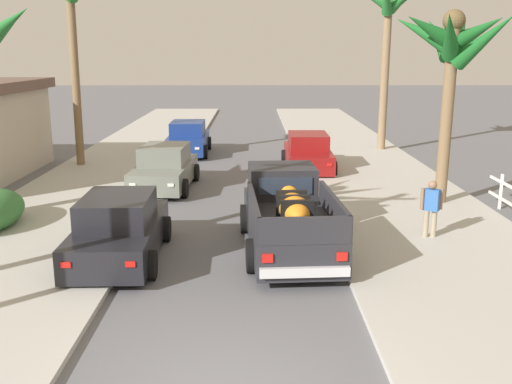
% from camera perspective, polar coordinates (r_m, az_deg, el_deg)
% --- Properties ---
extents(sidewalk_left, '(5.21, 60.00, 0.12)m').
position_cam_1_polar(sidewalk_left, '(20.30, -16.06, -0.24)').
color(sidewalk_left, '#B2AFA8').
rests_on(sidewalk_left, ground).
extents(sidewalk_right, '(5.21, 60.00, 0.12)m').
position_cam_1_polar(sidewalk_right, '(20.07, 12.98, -0.21)').
color(sidewalk_right, '#B2AFA8').
rests_on(sidewalk_right, ground).
extents(curb_left, '(0.16, 60.00, 0.10)m').
position_cam_1_polar(curb_left, '(20.01, -12.73, -0.27)').
color(curb_left, silver).
rests_on(curb_left, ground).
extents(curb_right, '(0.16, 60.00, 0.10)m').
position_cam_1_polar(curb_right, '(19.83, 9.59, -0.25)').
color(curb_right, silver).
rests_on(curb_right, ground).
extents(pickup_truck, '(2.45, 5.32, 1.80)m').
position_cam_1_polar(pickup_truck, '(14.21, 3.18, -2.39)').
color(pickup_truck, '#28282D').
rests_on(pickup_truck, ground).
extents(car_left_near, '(2.19, 4.33, 1.54)m').
position_cam_1_polar(car_left_near, '(20.79, -8.95, 2.28)').
color(car_left_near, slate).
rests_on(car_left_near, ground).
extents(car_left_mid, '(2.05, 4.27, 1.54)m').
position_cam_1_polar(car_left_mid, '(27.85, -6.71, 5.19)').
color(car_left_mid, navy).
rests_on(car_left_mid, ground).
extents(car_right_mid, '(2.05, 4.27, 1.54)m').
position_cam_1_polar(car_right_mid, '(23.76, 5.11, 3.80)').
color(car_right_mid, maroon).
rests_on(car_right_mid, ground).
extents(car_left_far, '(2.10, 4.29, 1.54)m').
position_cam_1_polar(car_left_far, '(13.83, -13.29, -3.63)').
color(car_left_far, black).
rests_on(car_left_far, ground).
extents(palm_tree_right_fore, '(3.33, 3.80, 5.98)m').
position_cam_1_polar(palm_tree_right_fore, '(18.61, 18.64, 13.43)').
color(palm_tree_right_fore, brown).
rests_on(palm_tree_right_fore, ground).
extents(palm_tree_right_mid, '(3.32, 3.59, 7.87)m').
position_cam_1_polar(palm_tree_right_mid, '(28.75, 12.95, 16.59)').
color(palm_tree_right_mid, '#846B4C').
rests_on(palm_tree_right_mid, ground).
extents(pedestrian, '(0.57, 0.39, 1.59)m').
position_cam_1_polar(pedestrian, '(15.33, 16.82, -1.39)').
color(pedestrian, gray).
rests_on(pedestrian, ground).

